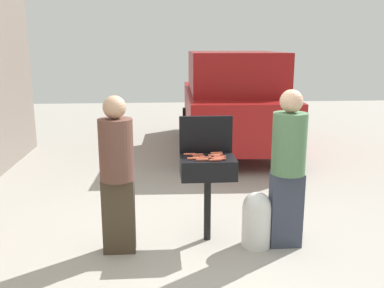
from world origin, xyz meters
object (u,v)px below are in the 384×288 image
hot_dog_3 (214,156)px  propane_tank (257,218)px  hot_dog_5 (205,158)px  hot_dog_12 (203,160)px  hot_dog_2 (216,153)px  hot_dog_8 (220,159)px  hot_dog_1 (197,155)px  hot_dog_6 (218,158)px  hot_dog_4 (193,159)px  bbq_grill (208,170)px  hot_dog_9 (216,160)px  hot_dog_0 (217,155)px  person_right (288,164)px  hot_dog_10 (220,157)px  parked_minivan (232,100)px  person_left (117,170)px  hot_dog_11 (190,154)px  hot_dog_7 (199,157)px

hot_dog_3 → propane_tank: hot_dog_3 is taller
hot_dog_5 → hot_dog_12: 0.08m
hot_dog_2 → hot_dog_8: bearing=-89.1°
hot_dog_1 → hot_dog_6: bearing=-38.2°
hot_dog_4 → hot_dog_5: 0.13m
bbq_grill → propane_tank: size_ratio=1.56×
hot_dog_1 → hot_dog_4: same height
hot_dog_12 → hot_dog_5: bearing=62.6°
hot_dog_12 → propane_tank: bearing=-6.3°
hot_dog_9 → hot_dog_5: bearing=135.9°
hot_dog_4 → hot_dog_6: bearing=-1.1°
hot_dog_3 → hot_dog_9: 0.18m
hot_dog_0 → person_right: size_ratio=0.08×
hot_dog_10 → propane_tank: (0.39, -0.17, -0.66)m
hot_dog_5 → parked_minivan: 4.56m
hot_dog_6 → parked_minivan: 4.55m
person_left → parked_minivan: parked_minivan is taller
hot_dog_11 → person_right: (1.02, -0.31, -0.04)m
hot_dog_0 → hot_dog_1: bearing=178.4°
hot_dog_6 → hot_dog_9: size_ratio=1.00×
hot_dog_3 → hot_dog_6: same height
hot_dog_1 → hot_dog_6: size_ratio=1.00×
parked_minivan → hot_dog_3: bearing=80.0°
hot_dog_2 → hot_dog_5: (-0.14, -0.20, 0.00)m
propane_tank → person_left: bearing=-179.5°
hot_dog_1 → person_right: person_right is taller
hot_dog_5 → hot_dog_7: (-0.06, 0.06, 0.00)m
hot_dog_4 → hot_dog_8: same height
hot_dog_8 → hot_dog_9: same height
hot_dog_5 → hot_dog_8: size_ratio=1.00×
hot_dog_5 → propane_tank: bearing=-14.1°
hot_dog_5 → hot_dog_7: size_ratio=1.00×
hot_dog_9 → hot_dog_10: (0.06, 0.12, 0.00)m
hot_dog_1 → hot_dog_6: 0.26m
hot_dog_2 → propane_tank: size_ratio=0.21×
hot_dog_7 → hot_dog_3: bearing=11.3°
hot_dog_7 → hot_dog_8: (0.21, -0.12, 0.00)m
hot_dog_6 → hot_dog_8: same height
hot_dog_6 → hot_dog_11: 0.34m
hot_dog_4 → hot_dog_6: 0.26m
hot_dog_5 → hot_dog_12: size_ratio=1.00×
hot_dog_10 → hot_dog_2: bearing=94.9°
hot_dog_6 → parked_minivan: bearing=78.6°
hot_dog_3 → hot_dog_7: same height
bbq_grill → hot_dog_1: (-0.11, 0.07, 0.16)m
hot_dog_10 → person_right: 0.73m
hot_dog_1 → hot_dog_4: size_ratio=1.00×
hot_dog_2 → person_left: bearing=-161.7°
hot_dog_4 → hot_dog_12: (0.09, -0.05, 0.00)m
hot_dog_5 → hot_dog_11: 0.23m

